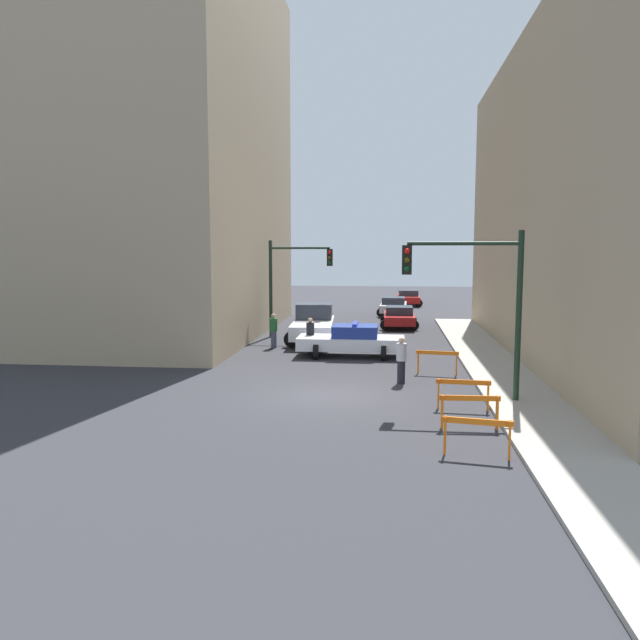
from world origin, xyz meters
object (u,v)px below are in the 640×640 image
object	(u,v)px
pedestrian_crossing	(310,335)
barrier_corner	(437,358)
parked_car_mid	(394,306)
barrier_mid	(470,406)
barrier_back	(463,389)
pedestrian_corner	(274,330)
traffic_light_near	(480,289)
parked_car_far	(408,297)
barrier_front	(477,431)
traffic_light_far	(291,274)
police_car	(352,340)
white_truck	(313,324)
parked_car_near	(399,317)
pedestrian_sidewalk	(401,360)

from	to	relation	value
pedestrian_crossing	barrier_corner	size ratio (longest dim) A/B	1.05
parked_car_mid	barrier_corner	bearing A→B (deg)	-83.41
barrier_mid	barrier_back	size ratio (longest dim) A/B	1.00
pedestrian_crossing	pedestrian_corner	xyz separation A→B (m)	(-1.99, 1.62, 0.00)
traffic_light_near	pedestrian_crossing	size ratio (longest dim) A/B	3.13
parked_car_far	barrier_front	size ratio (longest dim) A/B	2.72
traffic_light_far	police_car	bearing A→B (deg)	-57.62
police_car	pedestrian_corner	bearing A→B (deg)	62.73
white_truck	barrier_corner	world-z (taller)	white_truck
parked_car_near	pedestrian_sidewalk	distance (m)	15.89
traffic_light_near	parked_car_far	bearing A→B (deg)	92.04
barrier_front	barrier_back	distance (m)	4.29
barrier_front	pedestrian_sidewalk	bearing A→B (deg)	101.63
barrier_mid	barrier_back	bearing A→B (deg)	88.34
traffic_light_near	barrier_corner	xyz separation A→B (m)	(-0.91, 4.31, -2.91)
barrier_corner	parked_car_mid	bearing A→B (deg)	94.16
pedestrian_crossing	barrier_mid	world-z (taller)	pedestrian_crossing
pedestrian_sidewalk	barrier_corner	distance (m)	2.27
barrier_mid	barrier_corner	world-z (taller)	same
barrier_front	barrier_mid	bearing A→B (deg)	87.10
parked_car_mid	parked_car_far	bearing A→B (deg)	83.28
white_truck	pedestrian_crossing	xyz separation A→B (m)	(0.33, -3.86, -0.04)
traffic_light_near	barrier_corner	size ratio (longest dim) A/B	3.27
pedestrian_crossing	barrier_corner	bearing A→B (deg)	146.94
barrier_front	barrier_corner	size ratio (longest dim) A/B	1.00
white_truck	pedestrian_sidewalk	bearing A→B (deg)	-69.23
traffic_light_near	barrier_front	distance (m)	6.00
pedestrian_crossing	barrier_corner	xyz separation A→B (m)	(5.38, -3.97, -0.24)
white_truck	barrier_mid	size ratio (longest dim) A/B	3.44
traffic_light_far	barrier_corner	size ratio (longest dim) A/B	3.27
parked_car_far	pedestrian_corner	size ratio (longest dim) A/B	2.60
parked_car_far	barrier_corner	size ratio (longest dim) A/B	2.72
traffic_light_near	pedestrian_crossing	xyz separation A→B (m)	(-6.29, 8.29, -2.67)
traffic_light_far	parked_car_mid	bearing A→B (deg)	64.95
police_car	parked_car_far	size ratio (longest dim) A/B	1.09
pedestrian_sidewalk	barrier_back	world-z (taller)	pedestrian_sidewalk
barrier_mid	barrier_corner	size ratio (longest dim) A/B	1.01
parked_car_far	parked_car_mid	bearing A→B (deg)	-99.79
traffic_light_far	barrier_back	bearing A→B (deg)	-62.78
traffic_light_near	traffic_light_far	world-z (taller)	traffic_light_near
parked_car_mid	barrier_corner	world-z (taller)	parked_car_mid
pedestrian_sidewalk	barrier_corner	world-z (taller)	pedestrian_sidewalk
parked_car_mid	pedestrian_corner	distance (m)	16.73
white_truck	barrier_corner	xyz separation A→B (m)	(5.71, -7.84, -0.29)
parked_car_mid	pedestrian_corner	xyz separation A→B (m)	(-5.82, -15.69, 0.19)
barrier_front	barrier_mid	distance (m)	2.29
traffic_light_far	pedestrian_corner	world-z (taller)	traffic_light_far
white_truck	pedestrian_sidewalk	size ratio (longest dim) A/B	3.32
pedestrian_crossing	barrier_mid	xyz separation A→B (m)	(5.69, -11.20, -0.24)
police_car	pedestrian_crossing	size ratio (longest dim) A/B	2.83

